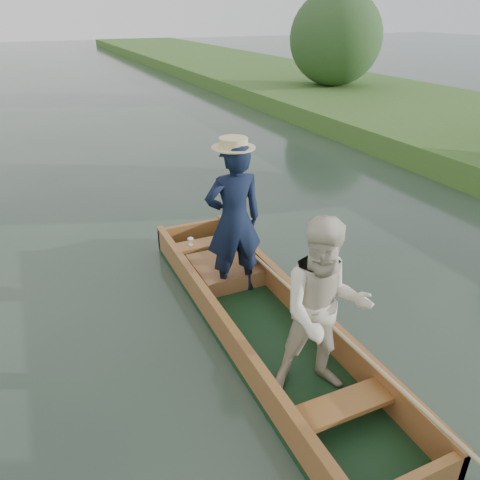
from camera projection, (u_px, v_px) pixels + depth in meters
name	position (u px, v px, depth m)	size (l,w,h in m)	color
ground	(261.00, 331.00, 5.60)	(120.00, 120.00, 0.00)	#283D30
trees_far	(148.00, 53.00, 11.07)	(23.02, 15.32, 4.68)	#47331E
punt	(270.00, 283.00, 5.19)	(1.17, 5.19, 2.11)	#133218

